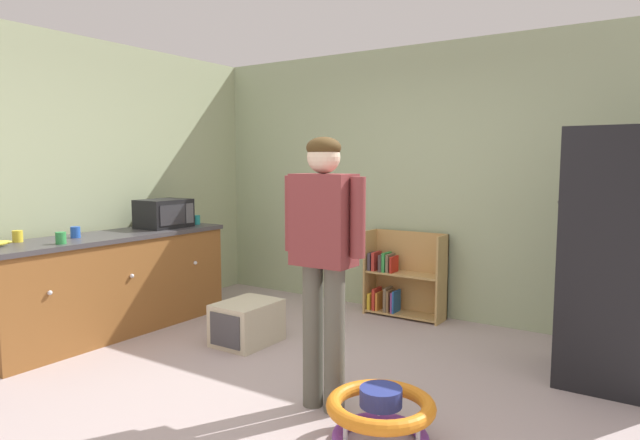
# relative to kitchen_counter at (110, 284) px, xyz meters

# --- Properties ---
(ground_plane) EXTENTS (12.00, 12.00, 0.00)m
(ground_plane) POSITION_rel_kitchen_counter_xyz_m (2.20, -0.16, -0.45)
(ground_plane) COLOR #AE9C9B
(ground_plane) RESTS_ON ground
(back_wall) EXTENTS (5.20, 0.06, 2.70)m
(back_wall) POSITION_rel_kitchen_counter_xyz_m (2.20, 2.17, 0.90)
(back_wall) COLOR #A4B58B
(back_wall) RESTS_ON ground
(left_side_wall) EXTENTS (0.06, 2.99, 2.70)m
(left_side_wall) POSITION_rel_kitchen_counter_xyz_m (-0.43, 0.64, 0.90)
(left_side_wall) COLOR #A7B488
(left_side_wall) RESTS_ON ground
(kitchen_counter) EXTENTS (0.65, 2.27, 0.90)m
(kitchen_counter) POSITION_rel_kitchen_counter_xyz_m (0.00, 0.00, 0.00)
(kitchen_counter) COLOR brown
(kitchen_counter) RESTS_ON ground
(refrigerator) EXTENTS (0.73, 0.68, 1.78)m
(refrigerator) POSITION_rel_kitchen_counter_xyz_m (3.94, 1.24, 0.44)
(refrigerator) COLOR black
(refrigerator) RESTS_ON ground
(bookshelf) EXTENTS (0.80, 0.28, 0.85)m
(bookshelf) POSITION_rel_kitchen_counter_xyz_m (1.95, 1.98, -0.09)
(bookshelf) COLOR tan
(bookshelf) RESTS_ON ground
(standing_person) EXTENTS (0.57, 0.22, 1.70)m
(standing_person) POSITION_rel_kitchen_counter_xyz_m (2.46, -0.23, 0.57)
(standing_person) COLOR #59574B
(standing_person) RESTS_ON ground
(baby_walker) EXTENTS (0.60, 0.60, 0.32)m
(baby_walker) POSITION_rel_kitchen_counter_xyz_m (2.97, -0.43, -0.29)
(baby_walker) COLOR purple
(baby_walker) RESTS_ON ground
(pet_carrier) EXTENTS (0.42, 0.55, 0.36)m
(pet_carrier) POSITION_rel_kitchen_counter_xyz_m (1.23, 0.45, -0.27)
(pet_carrier) COLOR beige
(pet_carrier) RESTS_ON ground
(microwave) EXTENTS (0.37, 0.48, 0.28)m
(microwave) POSITION_rel_kitchen_counter_xyz_m (0.01, 0.63, 0.59)
(microwave) COLOR black
(microwave) RESTS_ON kitchen_counter
(banana_bunch) EXTENTS (0.15, 0.16, 0.04)m
(banana_bunch) POSITION_rel_kitchen_counter_xyz_m (-0.07, -0.89, 0.48)
(banana_bunch) COLOR yellow
(banana_bunch) RESTS_ON kitchen_counter
(clear_bottle) EXTENTS (0.07, 0.07, 0.25)m
(clear_bottle) POSITION_rel_kitchen_counter_xyz_m (-0.14, 0.97, 0.55)
(clear_bottle) COLOR silver
(clear_bottle) RESTS_ON kitchen_counter
(blue_cup) EXTENTS (0.08, 0.08, 0.09)m
(blue_cup) POSITION_rel_kitchen_counter_xyz_m (-0.05, -0.29, 0.50)
(blue_cup) COLOR blue
(blue_cup) RESTS_ON kitchen_counter
(yellow_cup) EXTENTS (0.08, 0.08, 0.09)m
(yellow_cup) POSITION_rel_kitchen_counter_xyz_m (-0.20, -0.70, 0.50)
(yellow_cup) COLOR yellow
(yellow_cup) RESTS_ON kitchen_counter
(green_cup) EXTENTS (0.08, 0.08, 0.09)m
(green_cup) POSITION_rel_kitchen_counter_xyz_m (0.19, -0.56, 0.50)
(green_cup) COLOR green
(green_cup) RESTS_ON kitchen_counter
(teal_cup) EXTENTS (0.08, 0.08, 0.09)m
(teal_cup) POSITION_rel_kitchen_counter_xyz_m (0.06, 1.01, 0.50)
(teal_cup) COLOR teal
(teal_cup) RESTS_ON kitchen_counter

